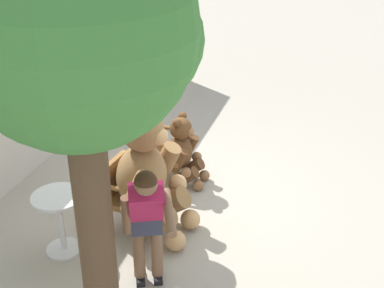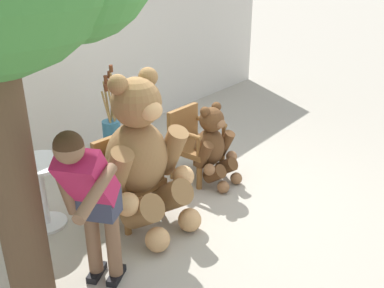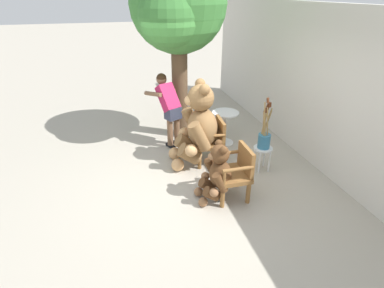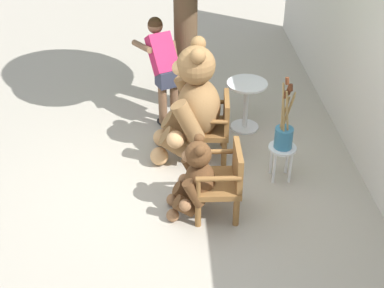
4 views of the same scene
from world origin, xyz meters
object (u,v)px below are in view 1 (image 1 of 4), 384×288
at_px(wooden_chair_left, 128,193).
at_px(wooden_chair_right, 162,149).
at_px(teddy_bear_large, 148,173).
at_px(person_visitor, 147,215).
at_px(patio_tree, 87,37).
at_px(round_side_table, 60,217).
at_px(white_stool, 89,168).
at_px(brush_bucket, 87,147).
at_px(teddy_bear_small, 183,151).

bearing_deg(wooden_chair_left, wooden_chair_right, 0.01).
distance_m(teddy_bear_large, person_visitor, 0.99).
bearing_deg(patio_tree, wooden_chair_right, 7.90).
relative_size(person_visitor, round_side_table, 2.07).
bearing_deg(wooden_chair_right, white_stool, 127.01).
bearing_deg(round_side_table, brush_bucket, 12.76).
bearing_deg(white_stool, patio_tree, -147.84).
bearing_deg(teddy_bear_large, brush_bucket, 62.26).
relative_size(wooden_chair_left, round_side_table, 1.19).
height_order(white_stool, patio_tree, patio_tree).
bearing_deg(person_visitor, teddy_bear_small, 8.76).
bearing_deg(wooden_chair_left, round_side_table, 141.10).
height_order(wooden_chair_left, white_stool, wooden_chair_left).
relative_size(wooden_chair_left, brush_bucket, 0.91).
height_order(teddy_bear_large, white_stool, teddy_bear_large).
bearing_deg(wooden_chair_left, teddy_bear_small, -14.46).
height_order(teddy_bear_small, white_stool, teddy_bear_small).
relative_size(teddy_bear_large, round_side_table, 2.22).
xyz_separation_m(brush_bucket, round_side_table, (-1.19, -0.27, -0.22)).
height_order(teddy_bear_small, round_side_table, teddy_bear_small).
distance_m(wooden_chair_left, person_visitor, 1.20).
distance_m(brush_bucket, patio_tree, 2.91).
xyz_separation_m(person_visitor, round_side_table, (0.28, 1.14, -0.45)).
bearing_deg(round_side_table, wooden_chair_left, -38.90).
xyz_separation_m(wooden_chair_right, teddy_bear_small, (-0.00, -0.29, 0.02)).
distance_m(wooden_chair_right, patio_tree, 3.27).
distance_m(teddy_bear_small, round_side_table, 1.97).
distance_m(teddy_bear_large, teddy_bear_small, 1.19).
distance_m(white_stool, patio_tree, 3.14).
bearing_deg(patio_tree, brush_bucket, 32.10).
height_order(person_visitor, patio_tree, patio_tree).
bearing_deg(white_stool, teddy_bear_small, -61.29).
bearing_deg(white_stool, wooden_chair_left, -124.42).
height_order(wooden_chair_right, person_visitor, person_visitor).
relative_size(white_stool, patio_tree, 0.12).
distance_m(person_visitor, white_stool, 2.11).
height_order(teddy_bear_small, patio_tree, patio_tree).
height_order(white_stool, round_side_table, round_side_table).
xyz_separation_m(person_visitor, patio_tree, (-0.32, 0.28, 1.77)).
relative_size(teddy_bear_small, patio_tree, 0.27).
relative_size(teddy_bear_small, round_side_table, 1.37).
height_order(wooden_chair_right, round_side_table, wooden_chair_right).
xyz_separation_m(wooden_chair_left, teddy_bear_small, (1.14, -0.29, 0.02)).
height_order(wooden_chair_left, brush_bucket, brush_bucket).
xyz_separation_m(wooden_chair_left, brush_bucket, (0.55, 0.79, 0.21)).
bearing_deg(teddy_bear_small, patio_tree, -179.11).
height_order(teddy_bear_large, patio_tree, patio_tree).
xyz_separation_m(teddy_bear_small, patio_tree, (-2.39, -0.04, 2.19)).
xyz_separation_m(person_visitor, white_stool, (1.48, 1.41, -0.54)).
relative_size(wooden_chair_left, person_visitor, 0.58).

